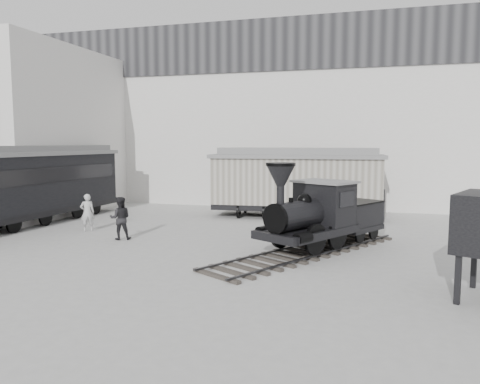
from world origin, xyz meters
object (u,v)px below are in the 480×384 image
(locomotive, at_px, (319,219))
(passenger_coach, at_px, (19,185))
(visitor_b, at_px, (120,218))
(visitor_a, at_px, (87,212))
(boxcar, at_px, (296,181))

(locomotive, distance_m, passenger_coach, 14.00)
(visitor_b, bearing_deg, visitor_a, -53.00)
(visitor_a, bearing_deg, boxcar, -179.61)
(locomotive, bearing_deg, passenger_coach, -154.69)
(visitor_a, distance_m, visitor_b, 2.64)
(passenger_coach, distance_m, visitor_a, 3.87)
(locomotive, height_order, passenger_coach, passenger_coach)
(visitor_a, xyz_separation_m, visitor_b, (2.33, -1.24, 0.04))
(visitor_a, bearing_deg, visitor_b, 115.28)
(locomotive, xyz_separation_m, visitor_a, (-10.21, 1.05, -0.34))
(locomotive, bearing_deg, visitor_a, -155.37)
(boxcar, relative_size, visitor_b, 5.22)
(boxcar, relative_size, passenger_coach, 0.69)
(locomotive, relative_size, boxcar, 0.96)
(locomotive, height_order, visitor_a, locomotive)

